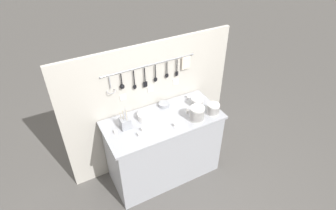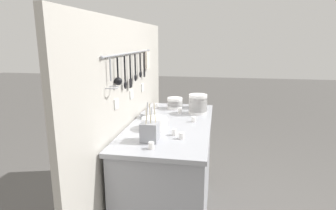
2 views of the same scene
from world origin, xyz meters
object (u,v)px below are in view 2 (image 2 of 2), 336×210
object	(u,v)px
steel_mixing_bowl	(148,115)
cup_back_left	(180,111)
cutlery_caddy	(150,132)
cup_centre	(174,132)
plate_stack	(155,123)
cup_front_left	(181,136)
cup_front_right	(151,145)
bowl_stack_tall_left	(175,103)
cup_edge_far	(194,119)
cup_edge_near	(157,106)
bowl_stack_back_corner	(199,101)
bowl_stack_wide_centre	(198,104)

from	to	relation	value
steel_mixing_bowl	cup_back_left	bearing A→B (deg)	-53.83
cutlery_caddy	cup_centre	distance (m)	0.21
plate_stack	cup_front_left	size ratio (longest dim) A/B	4.50
cup_front_left	cup_front_right	bearing A→B (deg)	142.93
bowl_stack_tall_left	cup_edge_far	size ratio (longest dim) A/B	3.38
cup_front_right	cup_edge_near	bearing A→B (deg)	10.46
bowl_stack_tall_left	cup_front_left	distance (m)	0.87
bowl_stack_tall_left	cup_edge_near	xyz separation A→B (m)	(-0.02, 0.18, -0.03)
cup_back_left	cup_edge_far	size ratio (longest dim) A/B	1.00
cup_front_right	cup_edge_far	size ratio (longest dim) A/B	1.00
cup_edge_far	bowl_stack_tall_left	bearing A→B (deg)	27.08
cup_edge_near	cup_edge_far	bearing A→B (deg)	-135.81
steel_mixing_bowl	cup_centre	distance (m)	0.51
cutlery_caddy	bowl_stack_back_corner	bearing A→B (deg)	-14.22
steel_mixing_bowl	cup_back_left	size ratio (longest dim) A/B	3.09
steel_mixing_bowl	cup_centre	bearing A→B (deg)	-144.73
bowl_stack_back_corner	steel_mixing_bowl	bearing A→B (deg)	137.59
cutlery_caddy	cup_front_right	world-z (taller)	cutlery_caddy
plate_stack	cup_back_left	xyz separation A→B (m)	(0.48, -0.13, -0.02)
bowl_stack_back_corner	cup_front_left	distance (m)	0.93
steel_mixing_bowl	cup_edge_near	bearing A→B (deg)	-0.25
cup_back_left	cup_edge_far	bearing A→B (deg)	-149.79
cup_edge_far	cup_front_left	size ratio (longest dim) A/B	1.00
cup_centre	cup_edge_far	bearing A→B (deg)	-16.72
bowl_stack_back_corner	plate_stack	size ratio (longest dim) A/B	0.73
bowl_stack_back_corner	cup_edge_near	size ratio (longest dim) A/B	3.26
cup_centre	cup_front_left	size ratio (longest dim) A/B	1.00
bowl_stack_tall_left	steel_mixing_bowl	world-z (taller)	bowl_stack_tall_left
cup_edge_far	cup_centre	xyz separation A→B (m)	(-0.35, 0.11, 0.00)
cup_edge_far	cup_edge_near	world-z (taller)	same
bowl_stack_wide_centre	steel_mixing_bowl	size ratio (longest dim) A/B	1.31
bowl_stack_back_corner	cup_centre	distance (m)	0.87
plate_stack	bowl_stack_back_corner	bearing A→B (deg)	-20.82
bowl_stack_back_corner	cup_edge_far	size ratio (longest dim) A/B	3.26
bowl_stack_back_corner	plate_stack	world-z (taller)	bowl_stack_back_corner
bowl_stack_tall_left	cup_front_left	size ratio (longest dim) A/B	3.38
cup_back_left	cup_centre	world-z (taller)	same
cup_back_left	cup_edge_near	world-z (taller)	same
bowl_stack_tall_left	cutlery_caddy	distance (m)	0.93
cup_back_left	cup_front_left	world-z (taller)	same
plate_stack	steel_mixing_bowl	bearing A→B (deg)	22.97
bowl_stack_tall_left	cup_edge_far	bearing A→B (deg)	-152.92
bowl_stack_back_corner	cup_edge_near	bearing A→B (deg)	103.77
cutlery_caddy	cup_edge_far	world-z (taller)	cutlery_caddy
cup_back_left	bowl_stack_wide_centre	bearing A→B (deg)	-80.72
bowl_stack_wide_centre	steel_mixing_bowl	distance (m)	0.47
cup_edge_far	cup_back_left	bearing A→B (deg)	30.21
bowl_stack_tall_left	plate_stack	bearing A→B (deg)	175.23
bowl_stack_back_corner	cutlery_caddy	size ratio (longest dim) A/B	0.55
plate_stack	cup_edge_near	world-z (taller)	plate_stack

